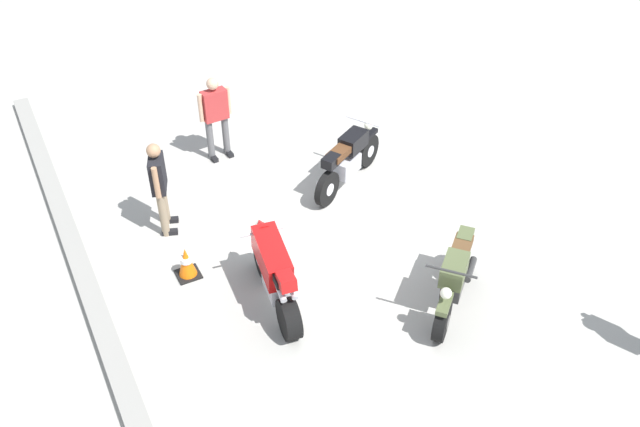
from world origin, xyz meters
name	(u,v)px	position (x,y,z in m)	size (l,w,h in m)	color
ground_plane	(369,222)	(0.00, 0.00, 0.00)	(40.00, 40.00, 0.00)	#ADAAA3
curb_edge	(96,310)	(0.00, 4.60, 0.07)	(14.00, 0.30, 0.15)	gray
motorcycle_black_cruiser	(348,160)	(1.17, -0.23, 0.52)	(1.15, 1.87, 1.09)	black
motorcycle_red_sportbike	(274,271)	(-0.97, 2.19, 0.59)	(1.96, 0.70, 1.14)	black
motorcycle_olive_vintage	(454,279)	(-2.20, -0.09, 0.49)	(1.41, 1.56, 1.07)	black
person_in_red_shirt	(216,113)	(3.12, 1.50, 0.94)	(0.33, 0.65, 1.65)	#59595B
person_in_black_shirt	(159,182)	(1.44, 3.10, 0.94)	(0.63, 0.43, 1.65)	gray
traffic_cone	(186,262)	(0.17, 3.16, 0.26)	(0.36, 0.36, 0.53)	black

